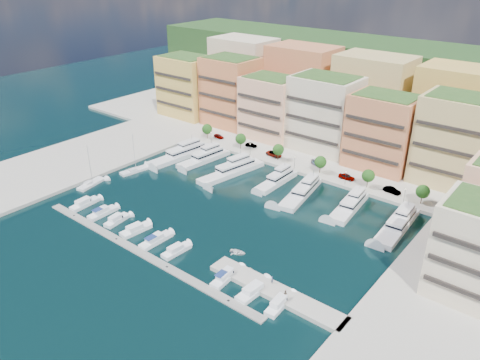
{
  "coord_description": "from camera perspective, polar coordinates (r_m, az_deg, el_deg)",
  "views": [
    {
      "loc": [
        72.37,
        -86.14,
        63.5
      ],
      "look_at": [
        -1.83,
        5.66,
        6.0
      ],
      "focal_mm": 35.0,
      "sensor_mm": 36.0,
      "label": 1
    }
  ],
  "objects": [
    {
      "name": "north_quay",
      "position": [
        176.68,
        12.07,
        4.31
      ],
      "size": [
        220.0,
        64.0,
        2.0
      ],
      "primitive_type": "cube",
      "color": "#9E998E",
      "rests_on": "ground"
    },
    {
      "name": "cruiser_5",
      "position": [
        111.86,
        -7.78,
        -8.55
      ],
      "size": [
        2.91,
        7.66,
        2.55
      ],
      "color": "white",
      "rests_on": "ground"
    },
    {
      "name": "car_5",
      "position": [
        141.7,
        18.04,
        -1.21
      ],
      "size": [
        5.2,
        2.31,
        1.66
      ],
      "primitive_type": "imported",
      "rotation": [
        0.0,
        0.0,
        1.46
      ],
      "color": "gray",
      "rests_on": "north_quay"
    },
    {
      "name": "person_1",
      "position": [
        96.73,
        5.53,
        -13.69
      ],
      "size": [
        1.06,
        0.9,
        1.92
      ],
      "primitive_type": "imported",
      "rotation": [
        0.0,
        0.0,
        3.34
      ],
      "color": "#4C3C2D",
      "rests_on": "finger_pier"
    },
    {
      "name": "cruiser_7",
      "position": [
        103.04,
        -1.71,
        -11.68
      ],
      "size": [
        3.13,
        9.05,
        2.66
      ],
      "color": "white",
      "rests_on": "ground"
    },
    {
      "name": "south_pontoon",
      "position": [
        113.42,
        -12.01,
        -8.73
      ],
      "size": [
        72.0,
        2.2,
        0.35
      ],
      "primitive_type": "cube",
      "color": "gray",
      "rests_on": "ground"
    },
    {
      "name": "yacht_1",
      "position": [
        158.66,
        -4.24,
        2.73
      ],
      "size": [
        6.74,
        20.83,
        7.3
      ],
      "color": "silver",
      "rests_on": "ground"
    },
    {
      "name": "backblock_3",
      "position": [
        171.16,
        24.95,
        7.43
      ],
      "size": [
        26.0,
        18.0,
        30.0
      ],
      "primitive_type": "cube",
      "color": "gold",
      "rests_on": "north_quay"
    },
    {
      "name": "yacht_5",
      "position": [
        132.06,
        13.3,
        -2.94
      ],
      "size": [
        6.62,
        19.24,
        7.3
      ],
      "color": "silver",
      "rests_on": "ground"
    },
    {
      "name": "east_quay",
      "position": [
        101.22,
        24.93,
        -15.83
      ],
      "size": [
        34.0,
        76.0,
        2.0
      ],
      "primitive_type": "cube",
      "color": "#9E998E",
      "rests_on": "ground"
    },
    {
      "name": "cruiser_1",
      "position": [
        131.24,
        -16.43,
        -3.85
      ],
      "size": [
        2.73,
        8.33,
        2.66
      ],
      "color": "white",
      "rests_on": "ground"
    },
    {
      "name": "tender_1",
      "position": [
        105.41,
        1.33,
        -10.82
      ],
      "size": [
        1.75,
        1.61,
        0.77
      ],
      "primitive_type": "imported",
      "rotation": [
        0.0,
        0.0,
        1.29
      ],
      "color": "beige",
      "rests_on": "ground"
    },
    {
      "name": "car_0",
      "position": [
        175.69,
        -2.61,
        5.36
      ],
      "size": [
        4.51,
        2.35,
        1.46
      ],
      "primitive_type": "imported",
      "rotation": [
        0.0,
        0.0,
        1.42
      ],
      "color": "gray",
      "rests_on": "north_quay"
    },
    {
      "name": "tree_5",
      "position": [
        137.16,
        21.4,
        -1.32
      ],
      "size": [
        3.8,
        3.8,
        5.65
      ],
      "color": "#473323",
      "rests_on": "north_quay"
    },
    {
      "name": "cruiser_8",
      "position": [
        99.37,
        1.69,
        -13.35
      ],
      "size": [
        3.32,
        9.18,
        2.55
      ],
      "color": "white",
      "rests_on": "ground"
    },
    {
      "name": "tree_3",
      "position": [
        148.02,
        9.79,
        2.19
      ],
      "size": [
        3.8,
        3.8,
        5.65
      ],
      "color": "#473323",
      "rests_on": "north_quay"
    },
    {
      "name": "lamppost_4",
      "position": [
        136.57,
        19.46,
        -1.54
      ],
      "size": [
        0.3,
        0.3,
        4.2
      ],
      "color": "black",
      "rests_on": "north_quay"
    },
    {
      "name": "car_4",
      "position": [
        146.52,
        12.88,
        0.4
      ],
      "size": [
        5.1,
        2.2,
        1.72
      ],
      "primitive_type": "imported",
      "rotation": [
        0.0,
        0.0,
        1.61
      ],
      "color": "gray",
      "rests_on": "north_quay"
    },
    {
      "name": "car_3",
      "position": [
        154.26,
        9.44,
        2.0
      ],
      "size": [
        5.47,
        3.6,
        1.47
      ],
      "primitive_type": "imported",
      "rotation": [
        0.0,
        0.0,
        1.24
      ],
      "color": "gray",
      "rests_on": "north_quay"
    },
    {
      "name": "lamppost_1",
      "position": [
        159.68,
        1.25,
        4.02
      ],
      "size": [
        0.3,
        0.3,
        4.2
      ],
      "color": "black",
      "rests_on": "north_quay"
    },
    {
      "name": "cruiser_4",
      "position": [
        116.34,
        -10.24,
        -7.25
      ],
      "size": [
        2.73,
        9.06,
        2.66
      ],
      "color": "white",
      "rests_on": "ground"
    },
    {
      "name": "ground",
      "position": [
        129.19,
        -0.95,
        -3.47
      ],
      "size": [
        400.0,
        400.0,
        0.0
      ],
      "primitive_type": "plane",
      "color": "black",
      "rests_on": "ground"
    },
    {
      "name": "tree_0",
      "position": [
        174.34,
        -4.03,
        6.21
      ],
      "size": [
        3.8,
        3.8,
        5.65
      ],
      "color": "#473323",
      "rests_on": "north_quay"
    },
    {
      "name": "person_0",
      "position": [
        100.25,
        3.94,
        -12.03
      ],
      "size": [
        0.77,
        0.73,
        1.77
      ],
      "primitive_type": "imported",
      "rotation": [
        0.0,
        0.0,
        2.49
      ],
      "color": "#282F50",
      "rests_on": "finger_pier"
    },
    {
      "name": "hillside",
      "position": [
        218.49,
        18.03,
        7.8
      ],
      "size": [
        240.0,
        40.0,
        58.0
      ],
      "primitive_type": "cube",
      "color": "#1B3515",
      "rests_on": "ground"
    },
    {
      "name": "apartment_3",
      "position": [
        164.56,
        10.25,
        7.98
      ],
      "size": [
        22.0,
        16.5,
        25.8
      ],
      "color": "beige",
      "rests_on": "north_quay"
    },
    {
      "name": "yacht_2",
      "position": [
        148.89,
        -0.8,
        1.24
      ],
      "size": [
        8.59,
        25.04,
        7.3
      ],
      "color": "silver",
      "rests_on": "ground"
    },
    {
      "name": "cruiser_0",
      "position": [
        137.37,
        -18.41,
        -2.75
      ],
      "size": [
        3.32,
        8.78,
        2.55
      ],
      "color": "white",
      "rests_on": "ground"
    },
    {
      "name": "backblock_0",
      "position": [
        210.06,
        0.45,
        12.9
      ],
      "size": [
        26.0,
        18.0,
        30.0
      ],
      "primitive_type": "cube",
      "color": "beige",
      "rests_on": "north_quay"
    },
    {
      "name": "tender_0",
      "position": [
        110.66,
        -0.28,
        -8.79
      ],
      "size": [
        4.52,
        3.84,
        0.8
      ],
      "primitive_type": "imported",
      "rotation": [
        0.0,
        0.0,
        1.9
      ],
      "color": "white",
      "rests_on": "ground"
    },
    {
      "name": "backblock_2",
      "position": [
        180.11,
        15.78,
        9.71
      ],
      "size": [
        26.0,
        18.0,
        30.0
      ],
      "primitive_type": "cube",
      "color": "tan",
      "rests_on": "north_quay"
    },
    {
      "name": "apartment_1",
      "position": [
        187.19,
        -1.14,
        10.73
      ],
      "size": [
        20.0,
        16.5,
        26.8
      ],
      "color": "#C57141",
      "rests_on": "north_quay"
    },
    {
      "name": "apartment_2",
      "position": [
        173.92,
        3.8,
        8.8
      ],
      "size": [
        20.0,
        15.5,
        22.8
      ],
      "color": "#EBAD83",
      "rests_on": "north_quay"
    },
    {
      "name": "backblock_1",
      "position": [
        193.34,
        7.56,
        11.53
      ],
      "size": [
        26.0,
        18.0,
        30.0
      ],
      "primitive_type": "cube",
      "color": "#BB6946",
      "rests_on": "north_quay"
    },
    {
      "name": "tree_4",
      "position": [
        141.79,
        15.37,
        0.5
      ],
      "size": [
        3.8,
        3.8,
        5.65
      ],
      "color": "#473323",
      "rests_on": "north_quay"
    },
    {
      "name": "yacht_0",
      "position": [
        162.61,
        -6.95,
        3.25
      ],
      "size": [
        7.51,
        25.86,
        7.3
      ],
      "color": "silver",
      "rests_on": "ground"
    },
    {
      "name": "apartment_0",
      "position": [
        200.49,
        -6.44,
        11.32
      ],
      "size": [
        22.0,
        16.5,
        24.8
      ],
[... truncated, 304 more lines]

